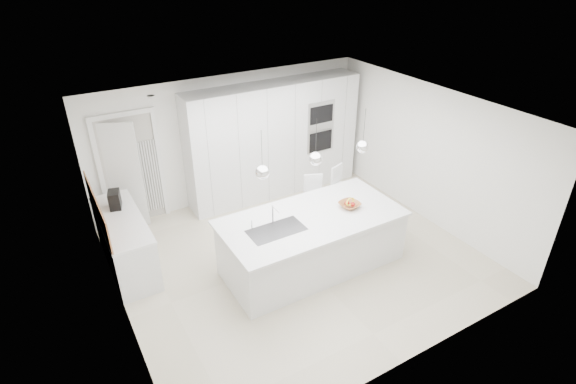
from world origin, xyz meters
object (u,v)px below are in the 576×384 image
espresso_machine (115,200)px  fruit_bowl (350,205)px  island_base (313,243)px  bar_stool_right (340,194)px  bar_stool_left (316,204)px

espresso_machine → fruit_bowl: bearing=-15.6°
island_base → bar_stool_right: 1.55m
fruit_bowl → bar_stool_right: size_ratio=0.32×
bar_stool_right → bar_stool_left: bearing=168.6°
fruit_bowl → espresso_machine: (-3.21, 1.87, 0.10)m
island_base → fruit_bowl: size_ratio=8.55×
fruit_bowl → bar_stool_left: size_ratio=0.31×
island_base → espresso_machine: (-2.53, 1.86, 0.61)m
bar_stool_right → island_base: bearing=-162.8°
fruit_bowl → island_base: bearing=178.8°
espresso_machine → bar_stool_right: size_ratio=0.27×
island_base → bar_stool_right: bearing=37.9°
bar_stool_left → fruit_bowl: bearing=-64.8°
bar_stool_left → bar_stool_right: bearing=32.2°
fruit_bowl → espresso_machine: espresso_machine is taller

